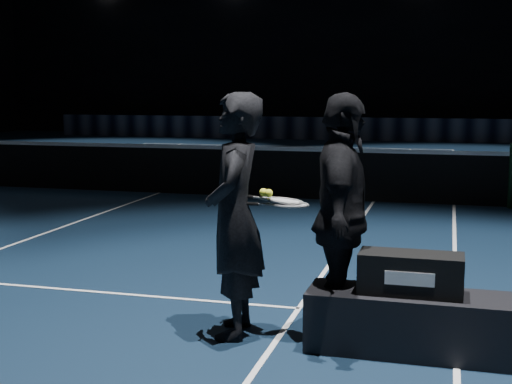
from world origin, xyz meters
TOP-DOWN VIEW (x-y plane):
  - floor at (0.00, 0.00)m, footprint 36.00×36.00m
  - wall_back at (0.00, 18.00)m, footprint 30.00×0.00m
  - court_lines at (0.00, 0.00)m, footprint 10.98×23.78m
  - net_post_right at (6.40, 0.00)m, footprint 0.10×0.10m
  - net_mesh at (0.00, 0.00)m, footprint 12.80×0.02m
  - net_tape at (0.00, 0.00)m, footprint 12.80×0.03m
  - sponsor_backdrop at (0.00, 15.50)m, footprint 22.00×0.15m
  - player_bench at (5.14, -7.24)m, footprint 1.54×0.52m
  - racket_bag at (5.14, -7.24)m, footprint 0.77×0.33m
  - bag_signature at (5.14, -7.40)m, footprint 0.36×0.01m
  - player_a at (3.75, -7.20)m, footprint 0.58×0.78m
  - player_b at (4.59, -7.11)m, footprint 0.62×1.20m
  - racket_lower at (4.19, -7.15)m, footprint 0.70×0.29m
  - racket_upper at (4.14, -7.12)m, footprint 0.71×0.33m
  - tennis_balls at (4.00, -7.17)m, footprint 0.12×0.10m

SIDE VIEW (x-z plane):
  - floor at x=0.00m, z-range 0.00..0.00m
  - court_lines at x=0.00m, z-range 0.00..0.01m
  - player_bench at x=5.14m, z-range 0.00..0.46m
  - net_mesh at x=0.00m, z-range 0.02..0.88m
  - sponsor_backdrop at x=0.00m, z-range 0.00..0.90m
  - net_post_right at x=6.40m, z-range 0.00..1.10m
  - racket_bag at x=5.14m, z-range 0.46..0.77m
  - bag_signature at x=5.14m, z-range 0.56..0.67m
  - net_tape at x=0.00m, z-range 0.88..0.95m
  - player_a at x=3.75m, z-range 0.00..1.96m
  - player_b at x=4.59m, z-range 0.00..1.96m
  - racket_lower at x=4.19m, z-range 1.07..1.10m
  - racket_upper at x=4.14m, z-range 1.06..1.16m
  - tennis_balls at x=4.00m, z-range 1.13..1.25m
  - wall_back at x=0.00m, z-range -10.00..20.00m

